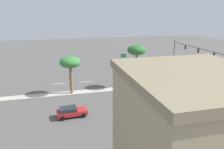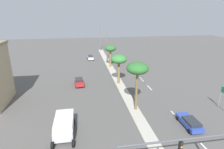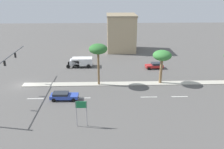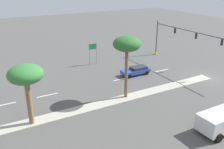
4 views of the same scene
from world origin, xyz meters
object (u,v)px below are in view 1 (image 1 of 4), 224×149
palm_tree_right (70,63)px  sedan_blue_right (150,73)px  commercial_building (189,148)px  sedan_red_front (71,112)px  box_truck (192,101)px  directional_road_sign (123,58)px  palm_tree_outboard (137,51)px  traffic_signal_gantry (187,52)px

palm_tree_right → sedan_blue_right: (6.48, -17.68, -4.74)m
commercial_building → palm_tree_right: size_ratio=1.61×
sedan_blue_right → sedan_red_front: bearing=129.4°
commercial_building → sedan_blue_right: commercial_building is taller
box_truck → commercial_building: bearing=144.1°
palm_tree_right → box_truck: 20.05m
directional_road_sign → box_truck: bearing=-173.9°
directional_road_sign → sedan_red_front: 27.32m
sedan_red_front → palm_tree_outboard: bearing=-54.4°
directional_road_sign → sedan_blue_right: 9.03m
commercial_building → palm_tree_outboard: size_ratio=1.32×
traffic_signal_gantry → commercial_building: (-33.38, 21.51, 0.68)m
traffic_signal_gantry → sedan_red_front: 33.06m
palm_tree_outboard → sedan_blue_right: 10.39m
palm_tree_outboard → box_truck: 13.18m
palm_tree_right → palm_tree_outboard: bearing=-87.9°
commercial_building → palm_tree_outboard: commercial_building is taller
sedan_red_front → box_truck: box_truck is taller
sedan_blue_right → traffic_signal_gantry: bearing=-79.6°
traffic_signal_gantry → sedan_red_front: bearing=120.9°
palm_tree_outboard → sedan_blue_right: size_ratio=1.72×
sedan_red_front → sedan_blue_right: 23.76m
palm_tree_right → sedan_red_front: palm_tree_right is taller
palm_tree_right → box_truck: bearing=-122.4°
sedan_red_front → directional_road_sign: bearing=-32.4°
commercial_building → box_truck: size_ratio=1.75×
commercial_building → palm_tree_right: commercial_building is taller
palm_tree_outboard → box_truck: bearing=-157.2°
directional_road_sign → sedan_blue_right: bearing=-154.5°
sedan_blue_right → palm_tree_right: bearing=110.1°
palm_tree_outboard → directional_road_sign: bearing=-7.9°
traffic_signal_gantry → directional_road_sign: size_ratio=5.31×
traffic_signal_gantry → commercial_building: bearing=147.2°
palm_tree_outboard → palm_tree_right: bearing=92.1°
sedan_red_front → commercial_building: bearing=-158.0°
traffic_signal_gantry → palm_tree_outboard: size_ratio=2.51×
commercial_building → sedan_red_front: bearing=22.0°
traffic_signal_gantry → sedan_blue_right: bearing=100.4°
commercial_building → sedan_blue_right: (31.58, -11.70, -4.51)m
sedan_blue_right → box_truck: size_ratio=0.77×
directional_road_sign → commercial_building: 40.39m
directional_road_sign → sedan_red_front: bearing=147.6°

